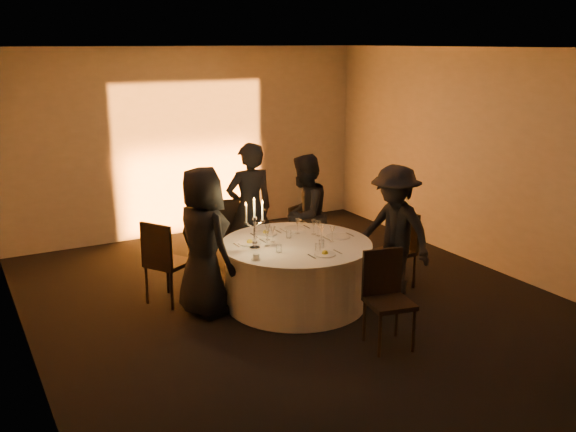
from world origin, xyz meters
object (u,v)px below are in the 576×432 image
guest_right (394,231)px  candelabra (255,231)px  chair_back_left (222,230)px  chair_front (386,292)px  coffee_cup (256,257)px  guest_left (203,242)px  guest_back_left (250,210)px  chair_left (164,258)px  chair_right (400,245)px  banquet_table (296,273)px  chair_back_right (292,230)px  guest_back_right (304,215)px

guest_right → candelabra: guest_right is taller
chair_back_left → chair_front: size_ratio=1.04×
guest_right → coffee_cup: guest_right is taller
guest_left → guest_back_left: guest_back_left is taller
chair_front → guest_left: (-1.37, 1.62, 0.30)m
guest_left → guest_back_left: size_ratio=0.96×
chair_left → chair_front: (1.69, -2.12, -0.02)m
chair_front → chair_left: bearing=139.7°
coffee_cup → chair_right: bearing=5.3°
banquet_table → guest_back_left: bearing=91.8°
chair_left → chair_back_left: chair_back_left is taller
chair_back_right → coffee_cup: 2.14m
chair_right → guest_left: bearing=-103.4°
chair_left → chair_back_right: 2.13m
chair_front → banquet_table: bearing=113.5°
banquet_table → guest_left: 1.20m
chair_left → chair_back_right: (2.06, 0.57, -0.10)m
guest_left → guest_right: 2.35m
guest_back_right → guest_left: bearing=-15.7°
chair_back_right → chair_front: 2.71m
chair_left → guest_back_left: 1.46m
chair_left → chair_back_right: chair_left is taller
banquet_table → chair_left: size_ratio=1.75×
chair_front → coffee_cup: (-0.98, 1.05, 0.23)m
chair_back_right → guest_back_right: (-0.07, -0.47, 0.34)m
guest_back_left → chair_right: bearing=140.5°
chair_back_left → chair_back_right: size_ratio=1.20×
chair_left → guest_back_right: guest_back_right is taller
banquet_table → chair_right: 1.47m
chair_left → chair_right: bearing=-138.1°
banquet_table → guest_left: bearing=166.5°
guest_back_left → guest_back_right: 0.73m
guest_back_left → guest_back_right: bearing=153.4°
chair_back_right → guest_back_left: 0.83m
coffee_cup → candelabra: candelabra is taller
guest_back_left → candelabra: guest_back_left is taller
candelabra → guest_back_left: bearing=67.2°
guest_back_right → chair_back_right: bearing=-133.5°
guest_left → coffee_cup: guest_left is taller
chair_front → guest_back_right: (0.30, 2.22, 0.26)m
chair_left → chair_front: chair_left is taller
chair_right → chair_front: 1.71m
chair_left → chair_back_right: size_ratio=1.19×
chair_front → coffee_cup: size_ratio=9.12×
guest_left → candelabra: guest_left is taller
chair_back_left → coffee_cup: size_ratio=9.48×
chair_right → coffee_cup: bearing=-89.8°
chair_back_right → guest_right: (0.54, -1.63, 0.34)m
chair_right → guest_right: (-0.25, -0.19, 0.27)m
chair_right → guest_left: guest_left is taller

